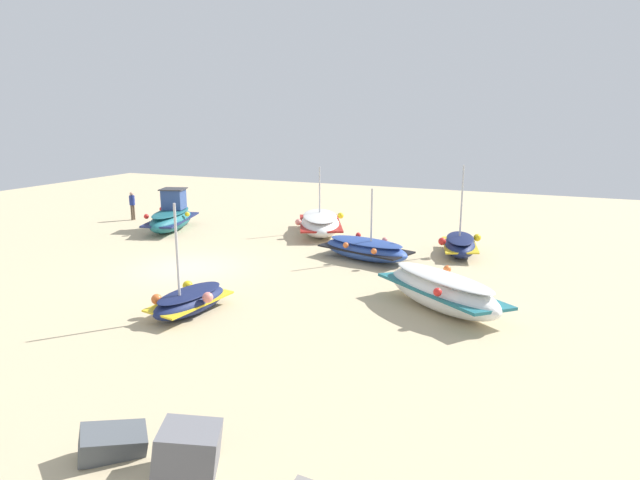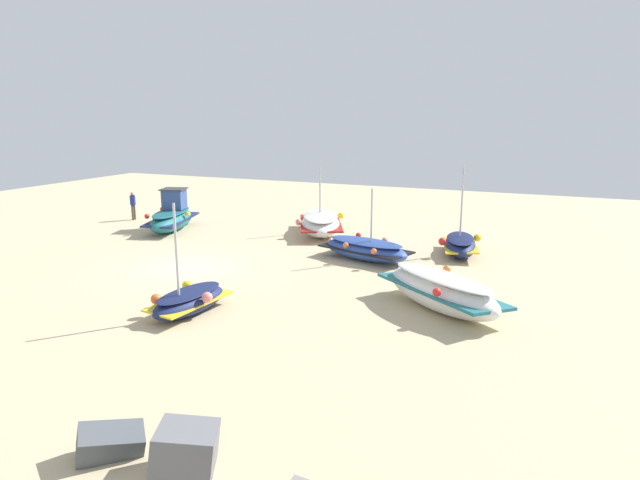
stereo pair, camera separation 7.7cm
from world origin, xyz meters
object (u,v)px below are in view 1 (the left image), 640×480
Objects in this scene: fishing_boat_2 at (460,245)px; fishing_boat_4 at (171,217)px; fishing_boat_0 at (320,223)px; fishing_boat_1 at (442,290)px; fishing_boat_5 at (190,301)px; fishing_boat_3 at (366,249)px; person_walking at (132,204)px.

fishing_boat_4 is at bearing -100.85° from fishing_boat_2.
fishing_boat_0 is at bearing -115.17° from fishing_boat_2.
fishing_boat_1 is at bearing -8.26° from fishing_boat_2.
fishing_boat_1 is 1.35× the size of fishing_boat_5.
fishing_boat_4 is (11.77, -1.78, 0.24)m from fishing_boat_3.
fishing_boat_4 reaches higher than fishing_boat_1.
fishing_boat_2 is 1.11× the size of fishing_boat_5.
fishing_boat_3 reaches higher than fishing_boat_4.
fishing_boat_4 is at bearing -166.24° from fishing_boat_1.
fishing_boat_1 is 17.50m from fishing_boat_4.
fishing_boat_5 is (-8.76, 10.36, -0.30)m from fishing_boat_4.
fishing_boat_3 is at bearing -14.78° from person_walking.
person_walking is at bearing -165.71° from fishing_boat_1.
fishing_boat_0 is 11.89m from person_walking.
fishing_boat_3 is at bearing 167.34° from fishing_boat_1.
fishing_boat_1 is 7.62m from fishing_boat_2.
fishing_boat_5 is at bearing -157.20° from fishing_boat_4.
fishing_boat_3 is 1.22× the size of fishing_boat_5.
fishing_boat_1 is at bearing 147.38° from fishing_boat_3.
fishing_boat_0 is 1.08× the size of fishing_boat_4.
fishing_boat_3 is (-3.91, 4.06, -0.10)m from fishing_boat_0.
fishing_boat_2 is 4.42m from fishing_boat_3.
fishing_boat_2 is at bearing -5.30° from person_walking.
fishing_boat_0 is 1.30× the size of fishing_boat_2.
fishing_boat_4 is at bearing -23.44° from person_walking.
fishing_boat_4 is 1.34× the size of fishing_boat_5.
fishing_boat_3 is 2.66× the size of person_walking.
fishing_boat_3 is at bearing -116.02° from fishing_boat_4.
fishing_boat_4 is 13.57m from fishing_boat_5.
fishing_boat_5 is (7.35, 3.50, -0.24)m from fishing_boat_1.
fishing_boat_2 reaches higher than fishing_boat_3.
fishing_boat_5 is (3.01, 8.58, -0.06)m from fishing_boat_3.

